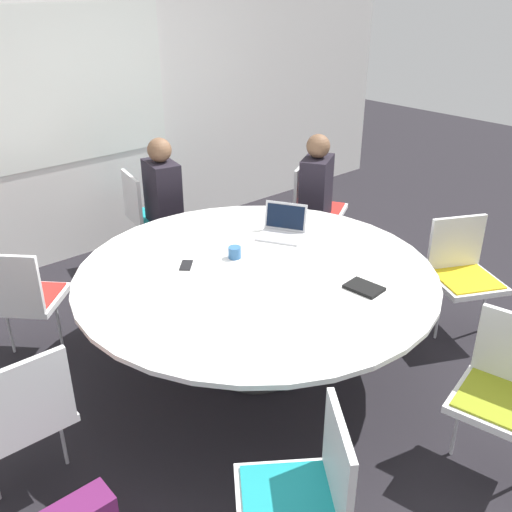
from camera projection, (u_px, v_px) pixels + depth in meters
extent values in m
plane|color=black|center=(256.00, 365.00, 3.89)|extent=(16.00, 16.00, 0.00)
cube|color=silver|center=(72.00, 109.00, 4.93)|extent=(8.00, 0.06, 2.70)
cube|color=white|center=(70.00, 86.00, 4.82)|extent=(1.80, 0.01, 1.30)
cylinder|color=#333333|center=(256.00, 363.00, 3.88)|extent=(0.62, 0.62, 0.02)
cylinder|color=#333333|center=(256.00, 320.00, 3.73)|extent=(0.18, 0.18, 0.68)
cylinder|color=white|center=(256.00, 272.00, 3.57)|extent=(2.25, 2.25, 0.03)
cube|color=white|center=(321.00, 211.00, 5.25)|extent=(0.59, 0.58, 0.04)
cube|color=red|center=(321.00, 208.00, 5.24)|extent=(0.52, 0.51, 0.01)
cube|color=white|center=(301.00, 186.00, 5.21)|extent=(0.38, 0.23, 0.40)
cylinder|color=silver|center=(324.00, 227.00, 5.50)|extent=(0.02, 0.02, 0.42)
cylinder|color=silver|center=(315.00, 241.00, 5.20)|extent=(0.02, 0.02, 0.42)
cube|color=white|center=(155.00, 217.00, 5.12)|extent=(0.50, 0.52, 0.04)
cube|color=teal|center=(155.00, 214.00, 5.11)|extent=(0.44, 0.45, 0.01)
cube|color=white|center=(132.00, 197.00, 4.94)|extent=(0.11, 0.42, 0.40)
cylinder|color=silver|center=(150.00, 233.00, 5.36)|extent=(0.02, 0.02, 0.42)
cylinder|color=silver|center=(165.00, 247.00, 5.08)|extent=(0.02, 0.02, 0.42)
cube|color=white|center=(28.00, 299.00, 3.81)|extent=(0.61, 0.61, 0.04)
cube|color=red|center=(28.00, 295.00, 3.80)|extent=(0.53, 0.54, 0.01)
cube|color=white|center=(8.00, 284.00, 3.54)|extent=(0.31, 0.32, 0.40)
cylinder|color=silver|center=(9.00, 327.00, 3.93)|extent=(0.02, 0.02, 0.42)
cylinder|color=silver|center=(60.00, 329.00, 3.90)|extent=(0.02, 0.02, 0.42)
cube|color=white|center=(20.00, 415.00, 2.80)|extent=(0.45, 0.43, 0.04)
cube|color=#E04C1E|center=(19.00, 411.00, 2.79)|extent=(0.39, 0.37, 0.01)
cube|color=white|center=(26.00, 400.00, 2.57)|extent=(0.42, 0.04, 0.40)
cylinder|color=silver|center=(62.00, 434.00, 3.01)|extent=(0.02, 0.02, 0.42)
cube|color=white|center=(288.00, 505.00, 2.32)|extent=(0.60, 0.60, 0.04)
cube|color=teal|center=(288.00, 500.00, 2.31)|extent=(0.53, 0.53, 0.01)
cube|color=white|center=(338.00, 462.00, 2.24)|extent=(0.27, 0.35, 0.40)
cylinder|color=silver|center=(281.00, 508.00, 2.59)|extent=(0.02, 0.02, 0.42)
cube|color=white|center=(499.00, 404.00, 2.87)|extent=(0.50, 0.52, 0.04)
cube|color=olive|center=(500.00, 400.00, 2.86)|extent=(0.44, 0.46, 0.01)
cylinder|color=silver|center=(457.00, 424.00, 3.07)|extent=(0.02, 0.02, 0.42)
cube|color=white|center=(466.00, 282.00, 4.02)|extent=(0.58, 0.58, 0.04)
cube|color=gold|center=(467.00, 279.00, 4.01)|extent=(0.51, 0.51, 0.01)
cube|color=white|center=(456.00, 243.00, 4.09)|extent=(0.38, 0.22, 0.40)
cylinder|color=silver|center=(483.00, 307.00, 4.16)|extent=(0.02, 0.02, 0.42)
cylinder|color=silver|center=(439.00, 313.00, 4.08)|extent=(0.02, 0.02, 0.42)
cylinder|color=#231E28|center=(327.00, 240.00, 5.18)|extent=(0.10, 0.10, 0.46)
cylinder|color=#231E28|center=(322.00, 247.00, 5.03)|extent=(0.10, 0.10, 0.46)
cube|color=#231E28|center=(316.00, 189.00, 4.91)|extent=(0.42, 0.37, 0.55)
sphere|color=brown|center=(318.00, 146.00, 4.75)|extent=(0.20, 0.20, 0.20)
cylinder|color=#231E28|center=(174.00, 242.00, 5.14)|extent=(0.10, 0.10, 0.46)
cylinder|color=#231E28|center=(181.00, 249.00, 5.00)|extent=(0.10, 0.10, 0.46)
cube|color=#231E28|center=(163.00, 194.00, 4.81)|extent=(0.29, 0.40, 0.55)
sphere|color=brown|center=(159.00, 150.00, 4.64)|extent=(0.20, 0.20, 0.20)
cube|color=silver|center=(281.00, 236.00, 4.02)|extent=(0.36, 0.38, 0.02)
cube|color=silver|center=(286.00, 216.00, 4.07)|extent=(0.20, 0.29, 0.20)
cube|color=black|center=(285.00, 217.00, 4.06)|extent=(0.17, 0.26, 0.17)
cube|color=black|center=(364.00, 288.00, 3.35)|extent=(0.17, 0.22, 0.02)
cylinder|color=#33669E|center=(235.00, 252.00, 3.71)|extent=(0.08, 0.08, 0.08)
cube|color=black|center=(186.00, 265.00, 3.62)|extent=(0.15, 0.15, 0.01)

